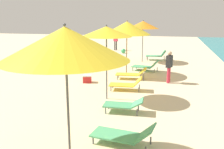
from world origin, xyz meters
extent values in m
cylinder|color=#4C4C51|center=(0.73, 4.51, 1.13)|extent=(0.05, 0.05, 2.26)
cone|color=yellow|center=(0.73, 4.51, 2.59)|extent=(2.58, 2.58, 0.67)
sphere|color=#4C4C51|center=(0.73, 4.51, 2.95)|extent=(0.06, 0.06, 0.06)
cube|color=#4CA572|center=(1.50, 5.55, 0.21)|extent=(1.26, 0.77, 0.04)
cube|color=#4CA572|center=(2.27, 5.44, 0.40)|extent=(0.48, 0.67, 0.37)
cylinder|color=#59595E|center=(0.98, 5.36, 0.10)|extent=(0.04, 0.04, 0.19)
cylinder|color=#59595E|center=(1.05, 5.87, 0.10)|extent=(0.04, 0.04, 0.19)
cylinder|color=#59595E|center=(2.38, 5.69, 0.10)|extent=(0.04, 0.04, 0.19)
cylinder|color=#4C4C51|center=(0.41, 8.86, 1.19)|extent=(0.05, 0.05, 2.38)
cone|color=yellow|center=(0.41, 8.86, 2.57)|extent=(1.89, 1.89, 0.37)
sphere|color=#4C4C51|center=(0.41, 8.86, 2.78)|extent=(0.06, 0.06, 0.06)
cube|color=yellow|center=(0.74, 10.12, 0.23)|extent=(1.11, 0.67, 0.04)
cube|color=yellow|center=(1.42, 10.18, 0.42)|extent=(0.39, 0.61, 0.36)
cylinder|color=#59595E|center=(0.33, 9.85, 0.11)|extent=(0.04, 0.04, 0.21)
cylinder|color=#59595E|center=(0.29, 10.33, 0.11)|extent=(0.04, 0.04, 0.21)
cylinder|color=#59595E|center=(1.51, 9.95, 0.11)|extent=(0.04, 0.04, 0.21)
cylinder|color=#59595E|center=(1.47, 10.42, 0.11)|extent=(0.04, 0.04, 0.21)
cube|color=#4CA572|center=(1.12, 7.62, 0.24)|extent=(0.97, 0.62, 0.04)
cube|color=#4CA572|center=(1.77, 7.65, 0.36)|extent=(0.40, 0.59, 0.24)
cylinder|color=#59595E|center=(0.76, 7.36, 0.11)|extent=(0.04, 0.04, 0.22)
cylinder|color=#59595E|center=(0.74, 7.83, 0.11)|extent=(0.04, 0.04, 0.22)
cylinder|color=#59595E|center=(1.79, 7.41, 0.11)|extent=(0.04, 0.04, 0.22)
cylinder|color=#59595E|center=(1.77, 7.88, 0.11)|extent=(0.04, 0.04, 0.22)
cylinder|color=olive|center=(0.40, 13.08, 1.08)|extent=(0.05, 0.05, 2.16)
cone|color=yellow|center=(0.40, 13.08, 2.50)|extent=(2.51, 2.51, 0.68)
sphere|color=olive|center=(0.40, 13.08, 2.87)|extent=(0.06, 0.06, 0.06)
cube|color=#4CA572|center=(1.11, 14.29, 0.23)|extent=(1.27, 0.92, 0.04)
cube|color=#4CA572|center=(1.83, 14.14, 0.44)|extent=(0.48, 0.75, 0.40)
cylinder|color=#59595E|center=(0.59, 14.10, 0.11)|extent=(0.04, 0.04, 0.21)
cylinder|color=#59595E|center=(0.71, 14.68, 0.11)|extent=(0.04, 0.04, 0.21)
cylinder|color=#59595E|center=(1.85, 13.83, 0.11)|extent=(0.04, 0.04, 0.21)
cylinder|color=#59595E|center=(1.97, 14.41, 0.11)|extent=(0.04, 0.04, 0.21)
cube|color=yellow|center=(0.62, 12.10, 0.24)|extent=(1.20, 0.67, 0.04)
cube|color=yellow|center=(1.38, 12.18, 0.43)|extent=(0.45, 0.60, 0.36)
cylinder|color=#59595E|center=(0.17, 11.83, 0.11)|extent=(0.04, 0.04, 0.22)
cylinder|color=#59595E|center=(0.13, 12.29, 0.11)|extent=(0.04, 0.04, 0.22)
cylinder|color=#59595E|center=(1.46, 11.95, 0.11)|extent=(0.04, 0.04, 0.22)
cylinder|color=#59595E|center=(1.42, 12.41, 0.11)|extent=(0.04, 0.04, 0.22)
cylinder|color=#4C4C51|center=(0.76, 17.19, 1.14)|extent=(0.05, 0.05, 2.28)
cone|color=orange|center=(0.76, 17.19, 2.53)|extent=(2.12, 2.12, 0.51)
sphere|color=#4C4C51|center=(0.76, 17.19, 2.81)|extent=(0.06, 0.06, 0.06)
cube|color=#4CA572|center=(1.47, 18.10, 0.30)|extent=(1.20, 0.83, 0.04)
cube|color=#4CA572|center=(2.16, 18.21, 0.51)|extent=(0.41, 0.70, 0.41)
cylinder|color=#59595E|center=(1.07, 17.75, 0.14)|extent=(0.04, 0.04, 0.28)
cylinder|color=#59595E|center=(0.98, 18.30, 0.14)|extent=(0.04, 0.04, 0.28)
cylinder|color=#59595E|center=(2.29, 17.95, 0.14)|extent=(0.04, 0.04, 0.28)
cylinder|color=#59595E|center=(2.20, 18.50, 0.14)|extent=(0.04, 0.04, 0.28)
cylinder|color=#262628|center=(-2.47, 22.71, 0.41)|extent=(0.11, 0.11, 0.82)
cylinder|color=#262628|center=(-2.31, 22.66, 0.41)|extent=(0.11, 0.11, 0.82)
cube|color=#D8334C|center=(-2.39, 22.69, 1.13)|extent=(0.41, 0.31, 0.62)
sphere|color=#D8A87F|center=(-2.39, 22.69, 1.55)|extent=(0.22, 0.22, 0.22)
cylinder|color=#D8334C|center=(2.64, 11.75, 0.38)|extent=(0.11, 0.11, 0.75)
cylinder|color=#D8334C|center=(2.69, 11.92, 0.38)|extent=(0.11, 0.11, 0.75)
cube|color=#262628|center=(2.67, 11.84, 1.04)|extent=(0.32, 0.41, 0.56)
sphere|color=#D8A87F|center=(2.67, 11.84, 1.42)|extent=(0.20, 0.20, 0.20)
sphere|color=#3FB266|center=(-1.31, 20.90, 0.20)|extent=(0.39, 0.39, 0.39)
cube|color=red|center=(-1.13, 10.99, 0.15)|extent=(0.50, 0.45, 0.31)
cube|color=white|center=(-1.13, 10.99, 0.34)|extent=(0.51, 0.46, 0.05)
camera|label=1|loc=(2.79, -0.09, 3.12)|focal=40.34mm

